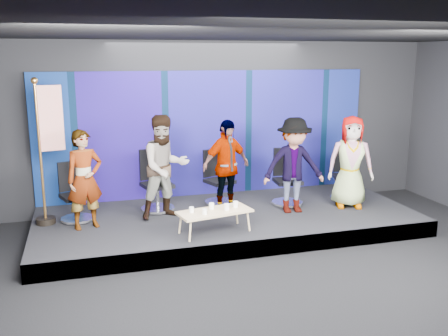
{
  "coord_description": "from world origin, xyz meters",
  "views": [
    {
      "loc": [
        -2.56,
        -6.1,
        3.19
      ],
      "look_at": [
        -0.09,
        2.4,
        1.2
      ],
      "focal_mm": 40.0,
      "sensor_mm": 36.0,
      "label": 1
    }
  ],
  "objects_px": {
    "chair_b": "(156,191)",
    "mug_b": "(205,212)",
    "panelist_b": "(165,167)",
    "chair_d": "(287,186)",
    "chair_c": "(218,186)",
    "coffee_table": "(215,212)",
    "chair_e": "(345,182)",
    "panelist_c": "(226,166)",
    "mug_d": "(227,207)",
    "panelist_e": "(351,162)",
    "panelist_a": "(85,180)",
    "mug_e": "(235,204)",
    "chair_a": "(75,201)",
    "mug_c": "(212,206)",
    "mug_a": "(192,210)",
    "panelist_d": "(294,165)",
    "flag_stand": "(48,148)"
  },
  "relations": [
    {
      "from": "chair_c",
      "to": "mug_e",
      "type": "distance_m",
      "value": 1.52
    },
    {
      "from": "chair_b",
      "to": "panelist_d",
      "type": "height_order",
      "value": "panelist_d"
    },
    {
      "from": "mug_c",
      "to": "panelist_c",
      "type": "bearing_deg",
      "value": 61.34
    },
    {
      "from": "chair_a",
      "to": "chair_e",
      "type": "xyz_separation_m",
      "value": [
        5.34,
        -0.13,
        0.02
      ]
    },
    {
      "from": "panelist_b",
      "to": "panelist_e",
      "type": "bearing_deg",
      "value": -17.88
    },
    {
      "from": "mug_b",
      "to": "coffee_table",
      "type": "bearing_deg",
      "value": 35.94
    },
    {
      "from": "chair_a",
      "to": "mug_a",
      "type": "height_order",
      "value": "chair_a"
    },
    {
      "from": "panelist_a",
      "to": "chair_c",
      "type": "height_order",
      "value": "panelist_a"
    },
    {
      "from": "panelist_d",
      "to": "mug_e",
      "type": "bearing_deg",
      "value": -149.98
    },
    {
      "from": "panelist_c",
      "to": "chair_a",
      "type": "bearing_deg",
      "value": 156.42
    },
    {
      "from": "panelist_e",
      "to": "mug_e",
      "type": "height_order",
      "value": "panelist_e"
    },
    {
      "from": "panelist_a",
      "to": "mug_e",
      "type": "bearing_deg",
      "value": -35.28
    },
    {
      "from": "coffee_table",
      "to": "mug_c",
      "type": "distance_m",
      "value": 0.14
    },
    {
      "from": "panelist_e",
      "to": "panelist_b",
      "type": "bearing_deg",
      "value": -164.96
    },
    {
      "from": "panelist_b",
      "to": "chair_d",
      "type": "bearing_deg",
      "value": -8.78
    },
    {
      "from": "chair_c",
      "to": "coffee_table",
      "type": "distance_m",
      "value": 1.69
    },
    {
      "from": "mug_c",
      "to": "flag_stand",
      "type": "distance_m",
      "value": 3.0
    },
    {
      "from": "panelist_c",
      "to": "mug_d",
      "type": "distance_m",
      "value": 1.25
    },
    {
      "from": "panelist_e",
      "to": "chair_a",
      "type": "bearing_deg",
      "value": -166.77
    },
    {
      "from": "coffee_table",
      "to": "mug_d",
      "type": "relative_size",
      "value": 12.35
    },
    {
      "from": "chair_b",
      "to": "chair_e",
      "type": "xyz_separation_m",
      "value": [
        3.85,
        -0.34,
        -0.02
      ]
    },
    {
      "from": "panelist_c",
      "to": "mug_e",
      "type": "distance_m",
      "value": 1.11
    },
    {
      "from": "panelist_e",
      "to": "chair_d",
      "type": "bearing_deg",
      "value": 176.29
    },
    {
      "from": "panelist_b",
      "to": "mug_b",
      "type": "distance_m",
      "value": 1.35
    },
    {
      "from": "chair_a",
      "to": "flag_stand",
      "type": "bearing_deg",
      "value": 167.53
    },
    {
      "from": "chair_e",
      "to": "coffee_table",
      "type": "distance_m",
      "value": 3.32
    },
    {
      "from": "chair_b",
      "to": "mug_b",
      "type": "xyz_separation_m",
      "value": [
        0.54,
        -1.66,
        0.04
      ]
    },
    {
      "from": "panelist_e",
      "to": "mug_e",
      "type": "bearing_deg",
      "value": -146.39
    },
    {
      "from": "panelist_b",
      "to": "flag_stand",
      "type": "relative_size",
      "value": 0.74
    },
    {
      "from": "chair_c",
      "to": "chair_e",
      "type": "bearing_deg",
      "value": -28.69
    },
    {
      "from": "chair_e",
      "to": "flag_stand",
      "type": "distance_m",
      "value": 5.82
    },
    {
      "from": "chair_c",
      "to": "coffee_table",
      "type": "bearing_deg",
      "value": -126.74
    },
    {
      "from": "chair_c",
      "to": "panelist_e",
      "type": "distance_m",
      "value": 2.63
    },
    {
      "from": "mug_e",
      "to": "chair_e",
      "type": "bearing_deg",
      "value": 21.81
    },
    {
      "from": "mug_d",
      "to": "mug_c",
      "type": "bearing_deg",
      "value": 151.16
    },
    {
      "from": "chair_b",
      "to": "panelist_c",
      "type": "height_order",
      "value": "panelist_c"
    },
    {
      "from": "chair_a",
      "to": "mug_c",
      "type": "height_order",
      "value": "chair_a"
    },
    {
      "from": "panelist_a",
      "to": "coffee_table",
      "type": "height_order",
      "value": "panelist_a"
    },
    {
      "from": "panelist_a",
      "to": "mug_d",
      "type": "bearing_deg",
      "value": -39.18
    },
    {
      "from": "panelist_b",
      "to": "mug_c",
      "type": "bearing_deg",
      "value": -68.48
    },
    {
      "from": "chair_d",
      "to": "mug_b",
      "type": "xyz_separation_m",
      "value": [
        -2.01,
        -1.34,
        0.06
      ]
    },
    {
      "from": "panelist_a",
      "to": "panelist_d",
      "type": "relative_size",
      "value": 0.95
    },
    {
      "from": "chair_c",
      "to": "panelist_c",
      "type": "relative_size",
      "value": 0.62
    },
    {
      "from": "chair_b",
      "to": "mug_b",
      "type": "bearing_deg",
      "value": -84.97
    },
    {
      "from": "chair_d",
      "to": "panelist_d",
      "type": "height_order",
      "value": "panelist_d"
    },
    {
      "from": "coffee_table",
      "to": "mug_d",
      "type": "bearing_deg",
      "value": -5.81
    },
    {
      "from": "mug_a",
      "to": "mug_b",
      "type": "relative_size",
      "value": 1.01
    },
    {
      "from": "chair_b",
      "to": "mug_e",
      "type": "xyz_separation_m",
      "value": [
        1.14,
        -1.42,
        0.05
      ]
    },
    {
      "from": "mug_d",
      "to": "coffee_table",
      "type": "bearing_deg",
      "value": 174.19
    },
    {
      "from": "mug_d",
      "to": "mug_e",
      "type": "distance_m",
      "value": 0.22
    }
  ]
}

